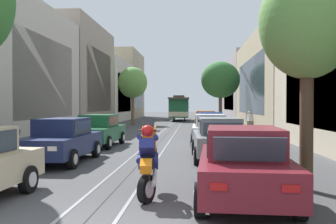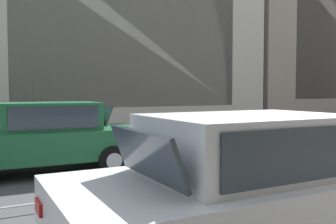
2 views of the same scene
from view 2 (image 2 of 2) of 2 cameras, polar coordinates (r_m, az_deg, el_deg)
parked_car_green_mid_left at (r=8.75m, az=-18.40°, el=-3.70°), size 2.12×4.41×1.58m
parked_car_white_mid_right at (r=4.11m, az=13.48°, el=-11.29°), size 2.03×4.37×1.58m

